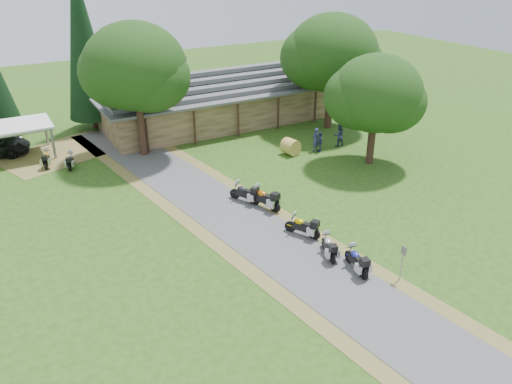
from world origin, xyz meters
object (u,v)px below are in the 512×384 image
motorcycle_row_b (329,246)px  motorcycle_row_c (302,225)px  motorcycle_row_d (265,197)px  motorcycle_carport_b (70,160)px  carport (12,142)px  lodge (215,96)px  motorcycle_row_e (245,192)px  motorcycle_carport_a (46,158)px  motorcycle_row_a (357,259)px  hay_bale (291,147)px

motorcycle_row_b → motorcycle_row_c: motorcycle_row_c is taller
motorcycle_row_d → motorcycle_carport_b: bearing=16.6°
carport → motorcycle_row_c: bearing=-58.3°
lodge → motorcycle_row_b: lodge is taller
lodge → motorcycle_row_b: bearing=-100.9°
carport → motorcycle_row_e: 19.41m
lodge → carport: size_ratio=3.56×
motorcycle_row_d → motorcycle_carport_a: 17.37m
motorcycle_row_d → motorcycle_carport_b: motorcycle_row_d is taller
motorcycle_row_c → motorcycle_row_e: (-0.84, 5.27, 0.01)m
motorcycle_row_a → hay_bale: bearing=-10.2°
motorcycle_carport_a → motorcycle_carport_b: bearing=-113.1°
carport → hay_bale: carport is taller
carport → motorcycle_row_b: carport is taller
carport → motorcycle_carport_a: (1.93, -2.94, -0.68)m
motorcycle_row_d → motorcycle_carport_a: (-10.69, 13.69, -0.11)m
motorcycle_row_c → motorcycle_carport_b: 18.93m
motorcycle_row_c → motorcycle_carport_b: motorcycle_row_c is taller
motorcycle_row_b → carport: bearing=48.4°
motorcycle_row_a → hay_bale: size_ratio=1.51×
motorcycle_carport_a → motorcycle_row_e: bearing=-125.7°
motorcycle_row_a → motorcycle_carport_b: size_ratio=1.14×
motorcycle_row_a → motorcycle_row_d: bearing=15.2°
motorcycle_row_d → motorcycle_carport_b: size_ratio=1.28×
motorcycle_row_c → motorcycle_row_e: 5.33m
motorcycle_row_e → motorcycle_carport_b: motorcycle_row_e is taller
motorcycle_row_e → motorcycle_row_d: bearing=179.5°
motorcycle_row_d → lodge: bearing=-35.2°
motorcycle_carport_b → hay_bale: size_ratio=1.32×
motorcycle_row_c → hay_bale: (6.15, 10.69, -0.03)m
motorcycle_row_a → motorcycle_row_d: (-0.62, 8.04, 0.08)m
motorcycle_row_d → hay_bale: motorcycle_row_d is taller
motorcycle_row_c → motorcycle_row_b: bearing=152.9°
carport → motorcycle_row_b: 26.28m
motorcycle_carport_b → motorcycle_row_a: bearing=-135.5°
motorcycle_row_b → motorcycle_carport_a: bearing=47.7°
motorcycle_row_b → motorcycle_carport_b: (-9.42, 18.82, -0.04)m
motorcycle_row_b → motorcycle_row_e: (-0.88, 7.65, 0.07)m
motorcycle_row_b → motorcycle_row_c: (-0.04, 2.38, 0.05)m
motorcycle_row_c → motorcycle_carport_b: (-9.38, 16.44, -0.09)m
motorcycle_row_a → hay_bale: (5.70, 14.82, -0.02)m
lodge → carport: lodge is taller
motorcycle_row_e → motorcycle_carport_b: 14.07m
motorcycle_row_e → hay_bale: size_ratio=1.57×
motorcycle_row_c → hay_bale: size_ratio=1.54×
carport → motorcycle_row_e: (11.95, -15.28, -0.62)m
carport → motorcycle_carport_b: bearing=-50.5°
motorcycle_row_e → motorcycle_carport_a: 15.89m
motorcycle_row_c → motorcycle_carport_b: size_ratio=1.16×
lodge → motorcycle_row_e: 16.62m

